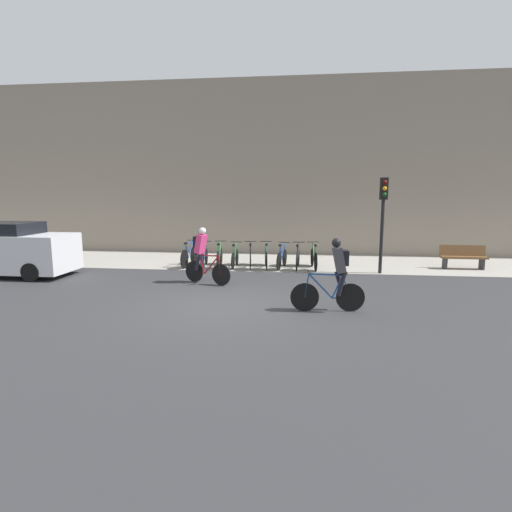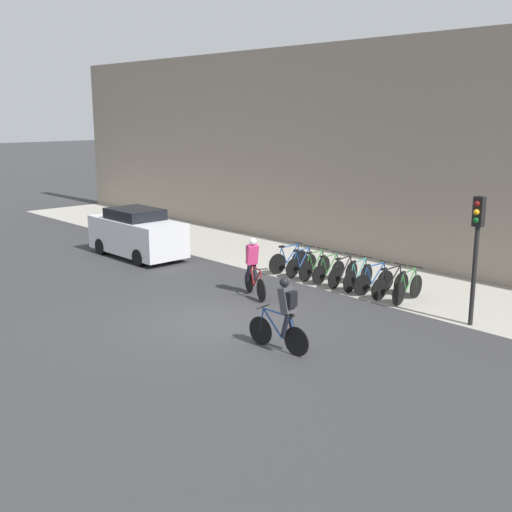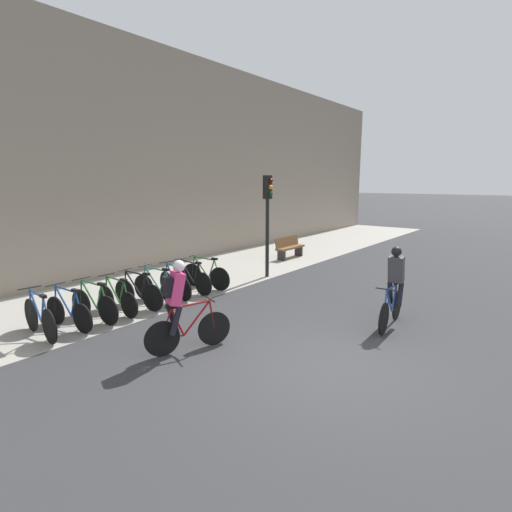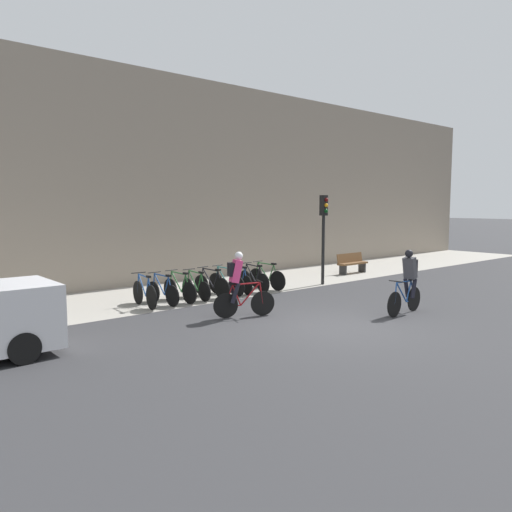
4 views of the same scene
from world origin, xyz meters
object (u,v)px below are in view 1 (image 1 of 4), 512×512
object	(u,v)px
traffic_light_pole	(383,207)
parked_bike_6	(282,258)
parked_bike_5	(266,257)
parked_car	(9,250)
parked_bike_2	(220,257)
parked_bike_4	(250,257)
parked_bike_7	(298,258)
cyclist_pink	(203,254)
bench	(463,257)
parked_bike_8	(314,258)
parked_bike_3	(235,257)
cyclist_grey	(336,273)
parked_bike_1	(204,257)
parked_bike_0	(189,256)

from	to	relation	value
traffic_light_pole	parked_bike_6	bearing A→B (deg)	170.58
parked_bike_5	parked_car	distance (m)	9.04
parked_bike_5	parked_car	xyz separation A→B (m)	(-8.67, -2.50, 0.48)
parked_bike_6	parked_bike_2	bearing A→B (deg)	-180.00
parked_bike_4	parked_bike_7	distance (m)	1.82
cyclist_pink	parked_bike_6	bearing A→B (deg)	50.46
bench	parked_car	size ratio (longest dim) A/B	0.39
parked_bike_2	parked_bike_8	xyz separation A→B (m)	(3.63, -0.00, 0.01)
parked_bike_3	parked_bike_8	distance (m)	3.03
cyclist_grey	parked_bike_1	xyz separation A→B (m)	(-4.60, 5.52, -0.55)
cyclist_grey	parked_bike_2	xyz separation A→B (m)	(-3.99, 5.52, -0.54)
cyclist_grey	parked_bike_3	bearing A→B (deg)	121.53
traffic_light_pole	parked_car	distance (m)	13.05
parked_bike_1	parked_bike_8	size ratio (longest dim) A/B	0.94
parked_bike_1	parked_bike_8	bearing A→B (deg)	0.00
parked_bike_2	parked_bike_8	world-z (taller)	parked_bike_8
cyclist_grey	parked_bike_3	xyz separation A→B (m)	(-3.39, 5.52, -0.56)
parked_bike_7	parked_car	size ratio (longest dim) A/B	0.40
parked_bike_8	parked_bike_4	bearing A→B (deg)	179.99
cyclist_pink	parked_car	world-z (taller)	parked_car
parked_bike_2	traffic_light_pole	distance (m)	6.31
parked_bike_8	parked_bike_2	bearing A→B (deg)	180.00
parked_bike_1	parked_bike_7	bearing A→B (deg)	-0.00
parked_bike_1	traffic_light_pole	size ratio (longest dim) A/B	0.48
parked_bike_2	parked_bike_6	distance (m)	2.42
parked_bike_0	parked_car	xyz separation A→B (m)	(-5.64, -2.50, 0.48)
parked_bike_2	traffic_light_pole	bearing A→B (deg)	-5.63
cyclist_grey	parked_bike_5	world-z (taller)	cyclist_grey
parked_bike_1	parked_bike_6	xyz separation A→B (m)	(3.03, 0.00, 0.00)
parked_bike_6	parked_bike_0	bearing A→B (deg)	180.00
parked_bike_1	parked_bike_6	world-z (taller)	parked_bike_6
bench	parked_bike_6	bearing A→B (deg)	-174.57
bench	parked_bike_5	bearing A→B (deg)	-175.01
cyclist_pink	parked_bike_0	xyz separation A→B (m)	(-1.27, 2.86, -0.53)
cyclist_pink	traffic_light_pole	xyz separation A→B (m)	(5.91, 2.27, 1.40)
parked_bike_8	parked_bike_0	bearing A→B (deg)	180.00
bench	parked_bike_7	bearing A→B (deg)	-174.04
parked_car	parked_bike_5	bearing A→B (deg)	16.06
parked_bike_6	bench	xyz separation A→B (m)	(6.82, 0.65, 0.07)
parked_bike_2	parked_bike_4	bearing A→B (deg)	0.00
cyclist_pink	parked_bike_7	world-z (taller)	cyclist_pink
cyclist_grey	bench	distance (m)	8.11
parked_bike_3	parked_bike_4	distance (m)	0.61
parked_bike_0	bench	distance (m)	10.48
parked_bike_3	traffic_light_pole	world-z (taller)	traffic_light_pole
cyclist_grey	parked_car	world-z (taller)	parked_car
parked_bike_1	bench	distance (m)	9.87
parked_bike_0	parked_bike_6	bearing A→B (deg)	-0.00
parked_bike_2	parked_car	size ratio (longest dim) A/B	0.39
parked_bike_4	parked_car	distance (m)	8.46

